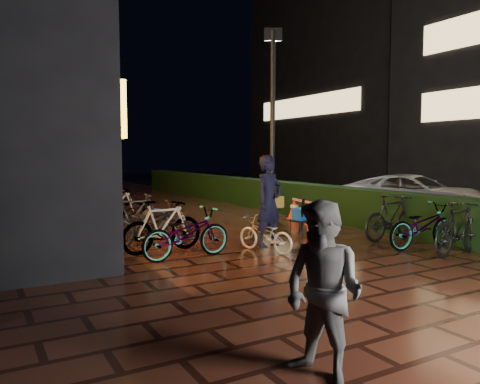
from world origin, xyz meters
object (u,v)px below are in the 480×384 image
cyclist (267,216)px  cart_assembly (302,216)px  bystander_person (323,292)px  traffic_barrier (303,211)px  van (415,195)px

cyclist → cart_assembly: cyclist is taller
cart_assembly → bystander_person: bearing=-125.7°
traffic_barrier → cart_assembly: bearing=-128.2°
traffic_barrier → cyclist: bearing=-136.7°
cyclist → bystander_person: bearing=-117.7°
bystander_person → cart_assembly: bystander_person is taller
cart_assembly → cyclist: bearing=-146.2°
traffic_barrier → cart_assembly: 2.25m
traffic_barrier → cart_assembly: cart_assembly is taller
van → cyclist: cyclist is taller
bystander_person → cyclist: (2.40, 4.57, -0.06)m
bystander_person → cart_assembly: 7.02m
traffic_barrier → bystander_person: bearing=-126.3°
van → cyclist: (-6.98, -2.35, 0.06)m
cyclist → cart_assembly: (1.68, 1.13, -0.22)m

